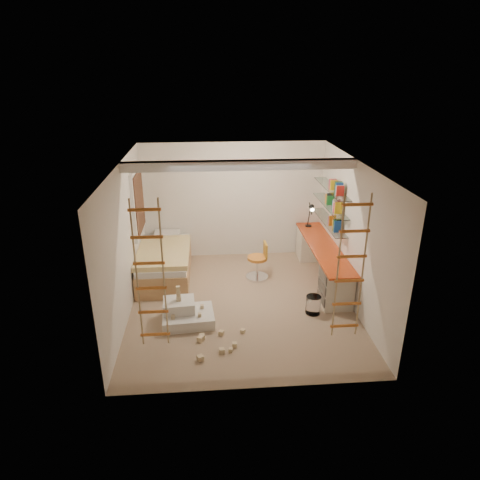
{
  "coord_description": "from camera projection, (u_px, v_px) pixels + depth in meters",
  "views": [
    {
      "loc": [
        -0.57,
        -6.86,
        4.07
      ],
      "look_at": [
        0.0,
        0.3,
        1.15
      ],
      "focal_mm": 32.0,
      "sensor_mm": 36.0,
      "label": 1
    }
  ],
  "objects": [
    {
      "name": "window_blind",
      "position": [
        140.0,
        202.0,
        8.57
      ],
      "size": [
        0.02,
        1.0,
        1.2
      ],
      "primitive_type": "cube",
      "color": "#4C2D1E",
      "rests_on": "window_frame"
    },
    {
      "name": "rope_ladder_left",
      "position": [
        150.0,
        276.0,
        5.63
      ],
      "size": [
        0.41,
        0.04,
        2.13
      ],
      "primitive_type": null,
      "color": "#C36921",
      "rests_on": "ceiling"
    },
    {
      "name": "rope_ladder_right",
      "position": [
        350.0,
        269.0,
        5.82
      ],
      "size": [
        0.41,
        0.04,
        2.13
      ],
      "primitive_type": null,
      "color": "orange",
      "rests_on": "ceiling"
    },
    {
      "name": "task_lamp",
      "position": [
        311.0,
        212.0,
        9.29
      ],
      "size": [
        0.14,
        0.36,
        0.57
      ],
      "color": "black",
      "rests_on": "desk"
    },
    {
      "name": "shelves",
      "position": [
        330.0,
        205.0,
        8.53
      ],
      "size": [
        0.25,
        1.8,
        0.71
      ],
      "color": "white",
      "rests_on": "wall_right"
    },
    {
      "name": "swivel_chair",
      "position": [
        258.0,
        265.0,
        8.76
      ],
      "size": [
        0.48,
        0.48,
        0.78
      ],
      "color": "orange",
      "rests_on": "floor"
    },
    {
      "name": "window_frame",
      "position": [
        137.0,
        202.0,
        8.57
      ],
      "size": [
        0.06,
        1.15,
        1.35
      ],
      "primitive_type": "cube",
      "color": "white",
      "rests_on": "wall_left"
    },
    {
      "name": "toy_blocks",
      "position": [
        204.0,
        325.0,
        6.93
      ],
      "size": [
        1.21,
        1.24,
        0.65
      ],
      "color": "#CCB284",
      "rests_on": "floor"
    },
    {
      "name": "floor",
      "position": [
        241.0,
        304.0,
        7.91
      ],
      "size": [
        4.5,
        4.5,
        0.0
      ],
      "primitive_type": "plane",
      "color": "#998363",
      "rests_on": "ground"
    },
    {
      "name": "books",
      "position": [
        331.0,
        198.0,
        8.47
      ],
      "size": [
        0.14,
        0.7,
        0.92
      ],
      "color": "#194CA5",
      "rests_on": "shelves"
    },
    {
      "name": "bed",
      "position": [
        165.0,
        262.0,
        8.81
      ],
      "size": [
        1.02,
        2.0,
        0.69
      ],
      "color": "#AD7F51",
      "rests_on": "floor"
    },
    {
      "name": "play_platform",
      "position": [
        186.0,
        314.0,
        7.3
      ],
      "size": [
        0.91,
        0.74,
        0.38
      ],
      "color": "silver",
      "rests_on": "floor"
    },
    {
      "name": "ceiling_beam",
      "position": [
        240.0,
        165.0,
        7.24
      ],
      "size": [
        4.0,
        0.18,
        0.16
      ],
      "primitive_type": "cube",
      "color": "white",
      "rests_on": "ceiling"
    },
    {
      "name": "desk",
      "position": [
        322.0,
        261.0,
        8.68
      ],
      "size": [
        0.56,
        2.8,
        0.75
      ],
      "color": "#C94217",
      "rests_on": "floor"
    },
    {
      "name": "waste_bin",
      "position": [
        313.0,
        305.0,
        7.55
      ],
      "size": [
        0.27,
        0.27,
        0.33
      ],
      "primitive_type": "cylinder",
      "color": "white",
      "rests_on": "floor"
    }
  ]
}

